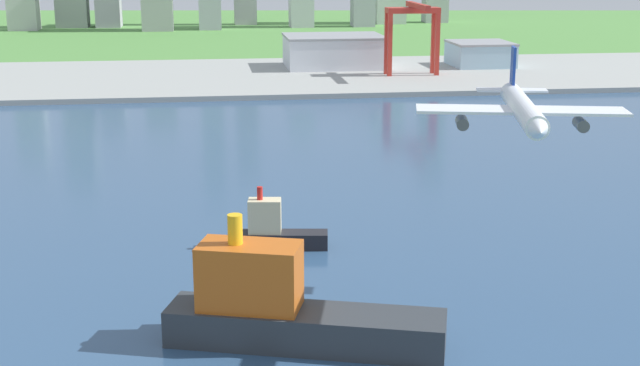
{
  "coord_description": "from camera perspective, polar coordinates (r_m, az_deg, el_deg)",
  "views": [
    {
      "loc": [
        -31.64,
        23.12,
        65.26
      ],
      "look_at": [
        -8.55,
        195.81,
        19.9
      ],
      "focal_mm": 50.34,
      "sensor_mm": 36.0,
      "label": 1
    }
  ],
  "objects": [
    {
      "name": "ground_plane",
      "position": [
        286.22,
        -1.07,
        1.41
      ],
      "size": [
        2400.0,
        2400.0,
        0.0
      ],
      "primitive_type": "plane",
      "color": "#518B41"
    },
    {
      "name": "water_bay",
      "position": [
        228.66,
        0.66,
        -1.97
      ],
      "size": [
        840.0,
        360.0,
        0.15
      ],
      "primitive_type": "cube",
      "color": "#2D4C70",
      "rests_on": "ground"
    },
    {
      "name": "industrial_pier",
      "position": [
        472.31,
        -3.73,
        6.77
      ],
      "size": [
        840.0,
        140.0,
        2.5
      ],
      "primitive_type": "cube",
      "color": "#999C97",
      "rests_on": "ground"
    },
    {
      "name": "airplane_landing",
      "position": [
        158.62,
        12.76,
        4.57
      ],
      "size": [
        37.24,
        40.47,
        12.77
      ],
      "color": "white"
    },
    {
      "name": "tugboat_small",
      "position": [
        201.87,
        -2.83,
        -3.03
      ],
      "size": [
        20.76,
        7.92,
        14.21
      ],
      "color": "black",
      "rests_on": "water_bay"
    },
    {
      "name": "container_barge",
      "position": [
        152.89,
        -2.2,
        -8.04
      ],
      "size": [
        48.11,
        23.99,
        22.6
      ],
      "color": "#2D3338",
      "rests_on": "water_bay"
    },
    {
      "name": "port_crane_red",
      "position": [
        467.19,
        5.95,
        10.14
      ],
      "size": [
        27.23,
        42.23,
        37.06
      ],
      "color": "#B72D23",
      "rests_on": "industrial_pier"
    },
    {
      "name": "warehouse_main",
      "position": [
        500.6,
        0.88,
        8.39
      ],
      "size": [
        53.83,
        42.77,
        17.36
      ],
      "color": "silver",
      "rests_on": "industrial_pier"
    },
    {
      "name": "warehouse_annex",
      "position": [
        513.19,
        10.15,
        8.1
      ],
      "size": [
        32.81,
        34.45,
        13.35
      ],
      "color": "#99BCD1",
      "rests_on": "industrial_pier"
    }
  ]
}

